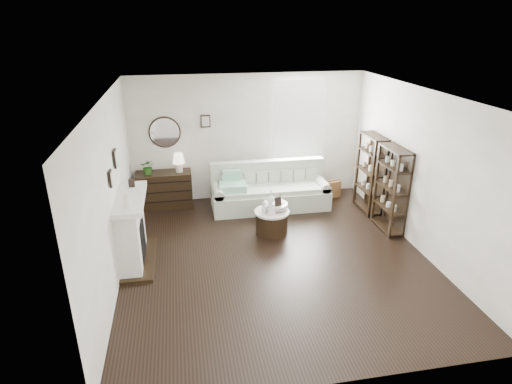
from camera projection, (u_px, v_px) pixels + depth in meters
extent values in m
plane|color=black|center=(275.00, 257.00, 7.22)|extent=(5.50, 5.50, 0.00)
plane|color=white|center=(278.00, 96.00, 6.20)|extent=(5.50, 5.50, 0.00)
plane|color=beige|center=(248.00, 137.00, 9.21)|extent=(5.00, 0.00, 5.00)
plane|color=beige|center=(339.00, 281.00, 4.20)|extent=(5.00, 0.00, 5.00)
plane|color=beige|center=(111.00, 193.00, 6.29)|extent=(0.00, 5.50, 5.50)
plane|color=beige|center=(423.00, 173.00, 7.12)|extent=(0.00, 5.50, 5.50)
cube|color=white|center=(298.00, 124.00, 9.28)|extent=(1.00, 0.02, 1.80)
cube|color=white|center=(299.00, 125.00, 9.23)|extent=(1.15, 0.02, 1.90)
cylinder|color=silver|center=(165.00, 132.00, 8.82)|extent=(0.60, 0.03, 0.60)
cube|color=black|center=(206.00, 121.00, 8.88)|extent=(0.20, 0.03, 0.26)
cube|color=silver|center=(131.00, 231.00, 6.90)|extent=(0.34, 1.20, 1.10)
cube|color=black|center=(134.00, 239.00, 6.96)|extent=(0.30, 0.65, 0.70)
cube|color=silver|center=(130.00, 199.00, 6.69)|extent=(0.44, 1.35, 0.08)
cube|color=black|center=(139.00, 259.00, 7.11)|extent=(0.50, 1.40, 0.05)
cylinder|color=beige|center=(126.00, 201.00, 6.22)|extent=(0.08, 0.08, 0.22)
cube|color=black|center=(132.00, 183.00, 7.01)|extent=(0.10, 0.03, 0.14)
cube|color=black|center=(111.00, 178.00, 6.16)|extent=(0.03, 0.18, 0.24)
cube|color=black|center=(115.00, 158.00, 6.71)|extent=(0.03, 0.22, 0.28)
cube|color=black|center=(370.00, 173.00, 8.72)|extent=(0.30, 0.80, 1.60)
cylinder|color=tan|center=(373.00, 191.00, 8.59)|extent=(0.08, 0.08, 0.11)
cylinder|color=tan|center=(368.00, 186.00, 8.82)|extent=(0.08, 0.08, 0.11)
cylinder|color=tan|center=(363.00, 182.00, 9.05)|extent=(0.08, 0.08, 0.11)
cylinder|color=tan|center=(375.00, 172.00, 8.44)|extent=(0.08, 0.08, 0.11)
cylinder|color=tan|center=(370.00, 168.00, 8.67)|extent=(0.08, 0.08, 0.11)
cylinder|color=tan|center=(365.00, 164.00, 8.89)|extent=(0.08, 0.08, 0.11)
cylinder|color=tan|center=(378.00, 153.00, 8.29)|extent=(0.08, 0.08, 0.11)
cylinder|color=tan|center=(372.00, 149.00, 8.51)|extent=(0.08, 0.08, 0.11)
cylinder|color=tan|center=(367.00, 146.00, 8.74)|extent=(0.08, 0.08, 0.11)
cube|color=black|center=(391.00, 190.00, 7.90)|extent=(0.30, 0.80, 1.60)
cylinder|color=tan|center=(395.00, 209.00, 7.77)|extent=(0.08, 0.08, 0.11)
cylinder|color=tan|center=(388.00, 204.00, 8.00)|extent=(0.08, 0.08, 0.11)
cylinder|color=tan|center=(382.00, 198.00, 8.23)|extent=(0.08, 0.08, 0.11)
cylinder|color=tan|center=(397.00, 189.00, 7.62)|extent=(0.08, 0.08, 0.11)
cylinder|color=tan|center=(391.00, 184.00, 7.85)|extent=(0.08, 0.08, 0.11)
cylinder|color=tan|center=(385.00, 179.00, 8.07)|extent=(0.08, 0.08, 0.11)
cylinder|color=tan|center=(400.00, 167.00, 7.47)|extent=(0.08, 0.08, 0.11)
cylinder|color=tan|center=(393.00, 163.00, 7.70)|extent=(0.08, 0.08, 0.11)
cylinder|color=tan|center=(387.00, 159.00, 7.92)|extent=(0.08, 0.08, 0.11)
cube|color=#A7B29F|center=(270.00, 199.00, 9.02)|extent=(2.44, 0.84, 0.39)
cube|color=#A7B29F|center=(271.00, 189.00, 8.90)|extent=(2.11, 0.67, 0.09)
cube|color=#A7B29F|center=(267.00, 177.00, 9.18)|extent=(2.44, 0.19, 0.75)
cube|color=#A7B29F|center=(218.00, 201.00, 8.82)|extent=(0.21, 0.80, 0.49)
cube|color=#A7B29F|center=(320.00, 193.00, 9.19)|extent=(0.21, 0.80, 0.49)
cube|color=#227E56|center=(233.00, 186.00, 8.71)|extent=(0.58, 0.49, 0.14)
cube|color=brown|center=(328.00, 190.00, 9.53)|extent=(0.59, 0.34, 0.38)
cube|color=black|center=(165.00, 190.00, 9.02)|extent=(1.14, 0.48, 0.76)
cube|color=black|center=(165.00, 202.00, 8.86)|extent=(1.10, 0.01, 0.02)
cube|color=black|center=(164.00, 192.00, 8.78)|extent=(1.10, 0.01, 0.02)
cube|color=black|center=(163.00, 183.00, 8.70)|extent=(1.10, 0.01, 0.01)
imported|color=#255718|center=(148.00, 167.00, 8.72)|extent=(0.33, 0.30, 0.32)
cylinder|color=black|center=(272.00, 223.00, 7.95)|extent=(0.59, 0.59, 0.41)
cylinder|color=beige|center=(272.00, 212.00, 7.87)|extent=(0.65, 0.65, 0.04)
cylinder|color=white|center=(275.00, 204.00, 7.92)|extent=(0.45, 0.45, 0.03)
cylinder|color=silver|center=(275.00, 206.00, 7.93)|extent=(0.46, 0.46, 0.02)
cylinder|color=silver|center=(275.00, 218.00, 8.03)|extent=(0.04, 0.04, 0.52)
cylinder|color=silver|center=(264.00, 206.00, 7.72)|extent=(0.06, 0.06, 0.27)
cube|color=silver|center=(271.00, 210.00, 7.67)|extent=(0.15, 0.09, 0.19)
cube|color=black|center=(278.00, 202.00, 7.77)|extent=(0.14, 0.08, 0.17)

